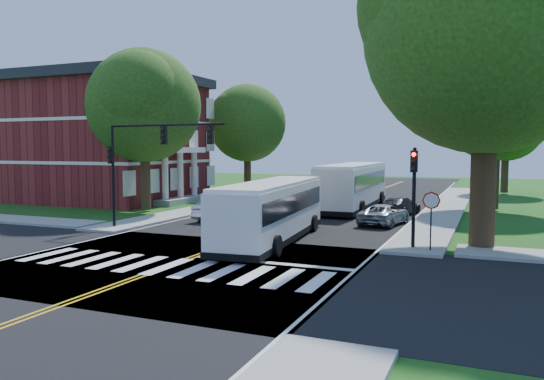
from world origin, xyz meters
The scene contains 24 objects.
ground centered at (0.00, 0.00, 0.00)m, with size 140.00×140.00×0.00m, color #1E4B12.
road centered at (0.00, 18.00, 0.01)m, with size 14.00×96.00×0.01m, color black.
cross_road centered at (0.00, 0.00, 0.01)m, with size 60.00×12.00×0.01m, color black.
center_line centered at (0.00, 22.00, 0.01)m, with size 0.36×70.00×0.01m, color gold.
edge_line_w centered at (-6.80, 22.00, 0.01)m, with size 0.12×70.00×0.01m, color silver.
edge_line_e centered at (6.80, 22.00, 0.01)m, with size 0.12×70.00×0.01m, color silver.
crosswalk centered at (0.00, -0.50, 0.02)m, with size 12.60×3.00×0.01m, color silver.
stop_bar centered at (3.50, 1.60, 0.02)m, with size 6.60×0.40×0.01m, color silver.
sidewalk_nw centered at (-8.30, 25.00, 0.07)m, with size 2.60×40.00×0.15m, color gray.
sidewalk_ne centered at (8.30, 25.00, 0.07)m, with size 2.60×40.00×0.15m, color gray.
tree_ne_big centered at (11.00, 8.00, 9.62)m, with size 10.80×10.80×14.91m.
tree_west_near centered at (-11.50, 14.00, 7.53)m, with size 8.00×8.00×11.40m.
tree_west_far centered at (-11.00, 30.00, 7.00)m, with size 7.60×7.60×10.67m.
tree_east_mid centered at (11.50, 24.00, 7.86)m, with size 8.40×8.40×11.93m.
tree_east_far centered at (12.50, 40.00, 6.86)m, with size 7.20×7.20×10.34m.
brick_building centered at (-21.95, 20.00, 5.42)m, with size 20.00×13.00×10.80m.
signal_nw centered at (-5.86, 6.43, 4.38)m, with size 7.15×0.46×5.66m.
signal_ne centered at (8.20, 6.44, 2.96)m, with size 0.30×0.46×4.40m.
stop_sign centered at (9.00, 5.98, 2.03)m, with size 0.76×0.08×2.53m.
bus_lead centered at (1.60, 6.11, 1.54)m, with size 3.50×11.41×2.90m.
bus_follow centered at (1.79, 21.33, 1.78)m, with size 3.48×13.06×3.36m.
hatchback centered at (-4.50, 12.09, 0.70)m, with size 1.45×4.17×1.37m, color silver.
suv centered at (5.52, 13.97, 0.62)m, with size 2.02×4.38×1.22m, color #A3A5A9.
dark_sedan centered at (5.65, 19.03, 0.62)m, with size 1.71×4.20×1.22m, color black.
Camera 1 is at (11.36, -17.36, 4.50)m, focal length 35.00 mm.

